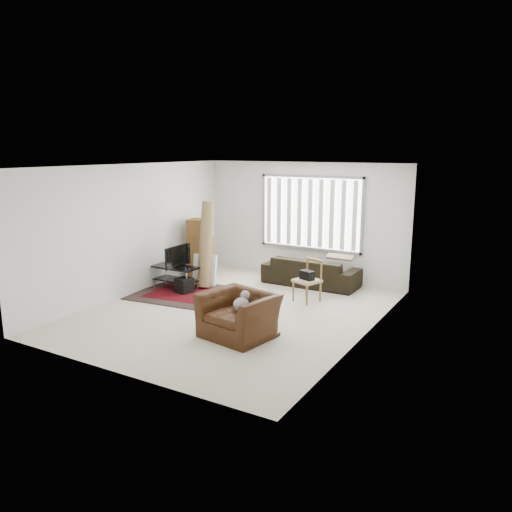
{
  "coord_description": "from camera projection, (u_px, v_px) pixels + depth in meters",
  "views": [
    {
      "loc": [
        4.85,
        -7.51,
        3.01
      ],
      "look_at": [
        0.3,
        0.29,
        1.05
      ],
      "focal_mm": 35.0,
      "sensor_mm": 36.0,
      "label": 1
    }
  ],
  "objects": [
    {
      "name": "room",
      "position": [
        250.0,
        216.0,
        9.41
      ],
      "size": [
        6.0,
        6.02,
        2.71
      ],
      "color": "beige",
      "rests_on": "ground"
    },
    {
      "name": "white_flatpack",
      "position": [
        205.0,
        270.0,
        11.11
      ],
      "size": [
        0.57,
        0.29,
        0.7
      ],
      "primitive_type": "cube",
      "rotation": [
        -0.18,
        0.0,
        0.16
      ],
      "color": "silver",
      "rests_on": "ground"
    },
    {
      "name": "armchair",
      "position": [
        239.0,
        312.0,
        8.06
      ],
      "size": [
        1.26,
        1.14,
        0.83
      ],
      "rotation": [
        0.0,
        0.0,
        -0.17
      ],
      "color": "#361B0B",
      "rests_on": "ground"
    },
    {
      "name": "rolled_rug",
      "position": [
        206.0,
        244.0,
        10.93
      ],
      "size": [
        0.48,
        0.8,
        1.88
      ],
      "primitive_type": "cylinder",
      "rotation": [
        -0.26,
        0.0,
        0.29
      ],
      "color": "brown",
      "rests_on": "ground"
    },
    {
      "name": "persian_rug",
      "position": [
        199.0,
        295.0,
        10.38
      ],
      "size": [
        2.82,
        2.04,
        0.02
      ],
      "color": "black",
      "rests_on": "ground"
    },
    {
      "name": "tv_stand",
      "position": [
        175.0,
        273.0,
        10.82
      ],
      "size": [
        1.0,
        0.45,
        0.5
      ],
      "color": "black",
      "rests_on": "ground"
    },
    {
      "name": "subwoofer",
      "position": [
        184.0,
        285.0,
        10.52
      ],
      "size": [
        0.36,
        0.36,
        0.31
      ],
      "primitive_type": "cube",
      "rotation": [
        0.0,
        0.0,
        -0.18
      ],
      "color": "black",
      "rests_on": "persian_rug"
    },
    {
      "name": "tv",
      "position": [
        175.0,
        256.0,
        10.74
      ],
      "size": [
        0.11,
        0.81,
        0.47
      ],
      "primitive_type": "imported",
      "rotation": [
        0.0,
        0.0,
        1.57
      ],
      "color": "black",
      "rests_on": "tv_stand"
    },
    {
      "name": "moving_boxes",
      "position": [
        200.0,
        251.0,
        11.71
      ],
      "size": [
        0.64,
        0.6,
        1.39
      ],
      "color": "brown",
      "rests_on": "ground"
    },
    {
      "name": "sofa",
      "position": [
        311.0,
        267.0,
        11.12
      ],
      "size": [
        2.13,
        0.93,
        0.82
      ],
      "primitive_type": "imported",
      "rotation": [
        0.0,
        0.0,
        3.14
      ],
      "color": "black",
      "rests_on": "ground"
    },
    {
      "name": "side_chair",
      "position": [
        308.0,
        278.0,
        9.93
      ],
      "size": [
        0.58,
        0.58,
        0.84
      ],
      "rotation": [
        0.0,
        0.0,
        -0.34
      ],
      "color": "#9A8965",
      "rests_on": "ground"
    }
  ]
}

